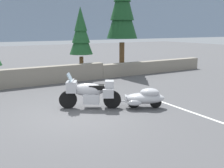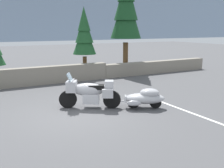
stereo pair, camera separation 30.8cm
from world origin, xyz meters
TOP-DOWN VIEW (x-y plane):
  - ground_plane at (0.00, 0.00)m, footprint 80.00×80.00m
  - stone_guard_wall at (-0.13, 5.64)m, footprint 24.00×0.58m
  - touring_motorcycle at (0.72, 0.42)m, footprint 2.08×1.41m
  - car_shaped_trailer at (2.51, -0.60)m, footprint 2.09×1.41m
  - pine_tree_tall at (6.17, 6.70)m, footprint 2.01×2.01m
  - pine_tree_far_right at (3.27, 6.85)m, footprint 1.44×1.44m
  - parking_stripe_marker at (3.62, -1.50)m, footprint 0.12×3.60m

SIDE VIEW (x-z plane):
  - ground_plane at x=0.00m, z-range 0.00..0.00m
  - parking_stripe_marker at x=3.62m, z-range 0.00..0.01m
  - car_shaped_trailer at x=2.51m, z-range 0.03..0.79m
  - stone_guard_wall at x=-0.13m, z-range -0.04..0.90m
  - touring_motorcycle at x=0.72m, z-range -0.04..1.29m
  - pine_tree_far_right at x=3.27m, z-range 0.53..4.78m
  - pine_tree_tall at x=6.17m, z-range 0.89..7.93m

